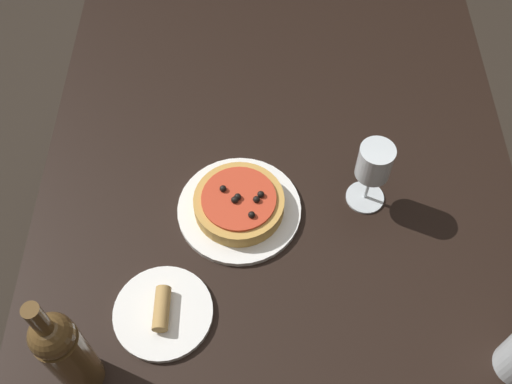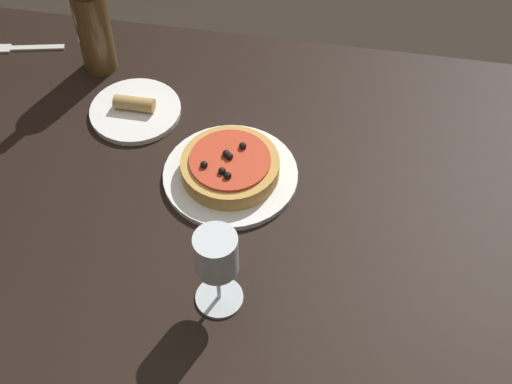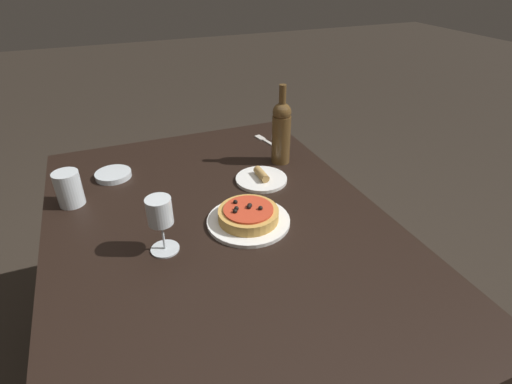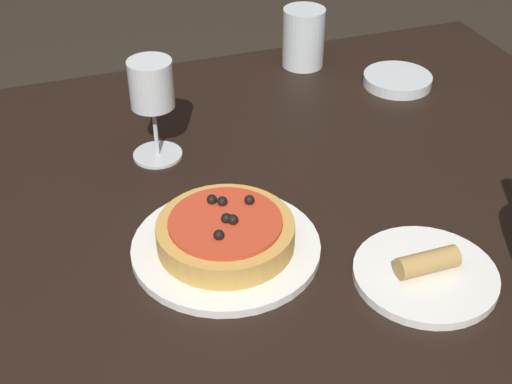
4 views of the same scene
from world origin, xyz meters
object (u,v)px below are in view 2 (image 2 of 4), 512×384
(wine_bottle, at_px, (91,17))
(fork, at_px, (21,48))
(pizza, at_px, (230,166))
(dinner_plate, at_px, (231,175))
(side_plate, at_px, (135,110))
(wine_glass, at_px, (216,258))
(dining_table, at_px, (208,235))

(wine_bottle, xyz_separation_m, fork, (-0.19, 0.02, -0.13))
(pizza, bearing_deg, dinner_plate, 52.36)
(pizza, bearing_deg, side_plate, 148.68)
(wine_bottle, bearing_deg, wine_glass, -54.80)
(dining_table, relative_size, dinner_plate, 5.57)
(dining_table, height_order, side_plate, side_plate)
(wine_bottle, bearing_deg, pizza, -38.09)
(wine_glass, bearing_deg, dining_table, 109.59)
(fork, bearing_deg, wine_bottle, 160.73)
(dining_table, height_order, wine_glass, wine_glass)
(dining_table, distance_m, wine_bottle, 0.51)
(fork, bearing_deg, side_plate, 141.36)
(pizza, relative_size, wine_bottle, 0.60)
(side_plate, bearing_deg, wine_glass, -57.08)
(dining_table, bearing_deg, side_plate, 131.58)
(dinner_plate, relative_size, pizza, 1.38)
(dining_table, distance_m, side_plate, 0.30)
(pizza, bearing_deg, dining_table, -110.48)
(side_plate, bearing_deg, dinner_plate, -31.28)
(dinner_plate, bearing_deg, wine_glass, -82.76)
(dinner_plate, xyz_separation_m, pizza, (-0.00, -0.00, 0.03))
(wine_glass, height_order, wine_bottle, wine_bottle)
(dinner_plate, relative_size, fork, 1.50)
(dinner_plate, relative_size, side_plate, 1.37)
(pizza, bearing_deg, fork, 151.58)
(pizza, xyz_separation_m, wine_glass, (0.03, -0.26, 0.09))
(wine_glass, bearing_deg, side_plate, 122.92)
(wine_glass, bearing_deg, dinner_plate, 97.24)
(pizza, distance_m, side_plate, 0.26)
(side_plate, bearing_deg, dining_table, -48.42)
(dining_table, distance_m, wine_glass, 0.27)
(dining_table, distance_m, dinner_plate, 0.12)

